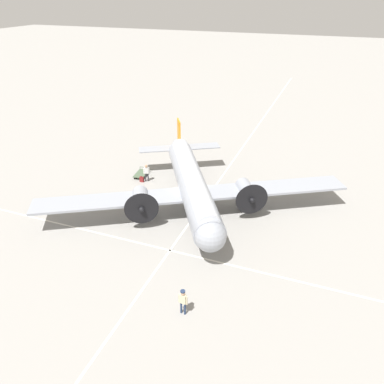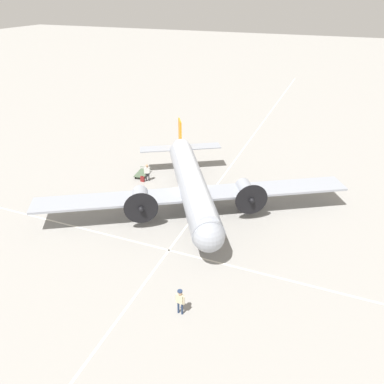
{
  "view_description": "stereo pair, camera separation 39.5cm",
  "coord_description": "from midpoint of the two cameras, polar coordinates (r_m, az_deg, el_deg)",
  "views": [
    {
      "loc": [
        -10.57,
        27.57,
        17.75
      ],
      "look_at": [
        0.0,
        0.0,
        1.59
      ],
      "focal_mm": 35.0,
      "sensor_mm": 36.0,
      "label": 1
    },
    {
      "loc": [
        -10.94,
        27.42,
        17.75
      ],
      "look_at": [
        0.0,
        0.0,
        1.59
      ],
      "focal_mm": 35.0,
      "sensor_mm": 36.0,
      "label": 2
    }
  ],
  "objects": [
    {
      "name": "apron_line_northsouth",
      "position": [
        34.22,
        0.81,
        -2.53
      ],
      "size": [
        0.16,
        120.0,
        0.01
      ],
      "color": "silver",
      "rests_on": "ground_plane"
    },
    {
      "name": "crew_foreground",
      "position": [
        23.57,
        -1.89,
        -16.04
      ],
      "size": [
        0.63,
        0.33,
        1.85
      ],
      "rotation": [
        0.0,
        0.0,
        3.06
      ],
      "color": "navy",
      "rests_on": "ground_plane"
    },
    {
      "name": "suitcase_near_door",
      "position": [
        39.14,
        -7.97,
        1.92
      ],
      "size": [
        0.42,
        0.18,
        0.62
      ],
      "color": "maroon",
      "rests_on": "ground_plane"
    },
    {
      "name": "ground_plane",
      "position": [
        34.45,
        -0.33,
        -2.31
      ],
      "size": [
        300.0,
        300.0,
        0.0
      ],
      "primitive_type": "plane",
      "color": "gray"
    },
    {
      "name": "baggage_cart",
      "position": [
        40.44,
        -8.01,
        2.81
      ],
      "size": [
        1.39,
        2.27,
        0.56
      ],
      "rotation": [
        0.0,
        0.0,
        1.69
      ],
      "color": "#4C6047",
      "rests_on": "ground_plane"
    },
    {
      "name": "airliner_main",
      "position": [
        32.91,
        -0.23,
        0.99
      ],
      "size": [
        24.76,
        19.04,
        5.55
      ],
      "rotation": [
        0.0,
        0.0,
        2.1
      ],
      "color": "#9399A3",
      "rests_on": "ground_plane"
    },
    {
      "name": "passenger_boarding",
      "position": [
        38.86,
        -7.24,
        3.16
      ],
      "size": [
        0.56,
        0.4,
        1.87
      ],
      "rotation": [
        0.0,
        0.0,
        0.55
      ],
      "color": "#2D2D33",
      "rests_on": "ground_plane"
    },
    {
      "name": "apron_line_eastwest",
      "position": [
        29.42,
        -5.08,
        -8.53
      ],
      "size": [
        120.0,
        0.16,
        0.01
      ],
      "color": "silver",
      "rests_on": "ground_plane"
    }
  ]
}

